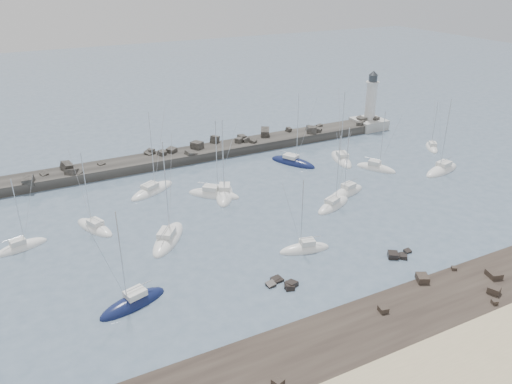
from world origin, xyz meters
TOP-DOWN VIEW (x-y plane):
  - ground at (0.00, 0.00)m, footprint 400.00×400.00m
  - rock_shelf at (0.17, -22.01)m, footprint 140.00×12.43m
  - rock_cluster_near at (-4.05, -8.93)m, footprint 3.81×3.81m
  - rock_cluster_far at (13.20, -10.38)m, footprint 4.28×2.59m
  - breakwater at (-7.13, 38.00)m, footprint 115.00×7.23m
  - lighthouse at (47.00, 38.00)m, footprint 7.00×7.00m
  - sailboat_0 at (-32.70, 15.57)m, footprint 7.50×3.96m
  - sailboat_1 at (-22.34, 16.70)m, footprint 5.64×8.61m
  - sailboat_2 at (-21.88, -4.33)m, footprint 9.02×5.03m
  - sailboat_3 at (-13.46, 8.27)m, footprint 8.59×10.05m
  - sailboat_4 at (-10.66, 25.88)m, footprint 10.03×7.39m
  - sailboat_5 at (2.76, -3.17)m, footprint 7.66×3.83m
  - sailboat_6 at (0.08, 18.60)m, footprint 6.83×9.76m
  - sailboat_7 at (14.42, 6.45)m, footprint 8.62×5.51m
  - sailboat_8 at (18.49, 26.25)m, footprint 7.38×10.25m
  - sailboat_9 at (19.48, 9.58)m, footprint 8.61×4.57m
  - sailboat_10 at (28.14, 23.12)m, footprint 5.68×10.03m
  - sailboat_11 at (42.08, 9.52)m, footprint 10.29×5.36m
  - sailboat_12 at (49.99, 20.08)m, footprint 5.68×7.04m
  - sailboat_13 at (31.32, 16.09)m, footprint 6.20×8.08m
  - sailboat_14 at (-1.63, 19.38)m, footprint 8.77×8.38m

SIDE VIEW (x-z plane):
  - ground at x=0.00m, z-range 0.00..0.00m
  - rock_shelf at x=0.17m, z-range -0.79..0.82m
  - rock_cluster_near at x=-4.05m, z-range -0.64..0.70m
  - rock_cluster_far at x=13.20m, z-range -0.74..0.83m
  - sailboat_4 at x=-10.66m, z-range -7.52..7.79m
  - sailboat_1 at x=-22.34m, z-range -6.41..6.69m
  - sailboat_12 at x=49.99m, z-range -5.48..5.76m
  - sailboat_8 at x=18.49m, z-range -7.68..7.96m
  - sailboat_7 at x=14.42m, z-range -6.43..6.71m
  - sailboat_0 at x=-32.70m, z-range -5.63..5.91m
  - sailboat_11 at x=42.08m, z-range -7.63..7.93m
  - sailboat_5 at x=2.76m, z-range -5.77..6.07m
  - sailboat_14 at x=-1.63m, z-range -7.21..7.51m
  - sailboat_3 at x=-13.46m, z-range -7.88..8.18m
  - sailboat_6 at x=0.08m, z-range -7.34..7.65m
  - sailboat_10 at x=28.14m, z-range -7.44..7.75m
  - sailboat_13 at x=31.32m, z-range -6.24..6.55m
  - sailboat_2 at x=-21.88m, z-range -6.74..7.05m
  - sailboat_9 at x=19.48m, z-range -6.46..6.77m
  - breakwater at x=-7.13m, z-range -2.27..2.87m
  - lighthouse at x=47.00m, z-range -4.21..10.39m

